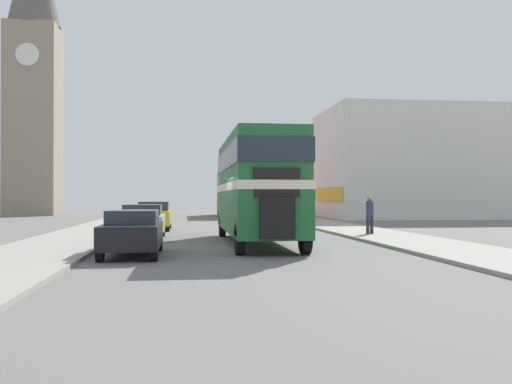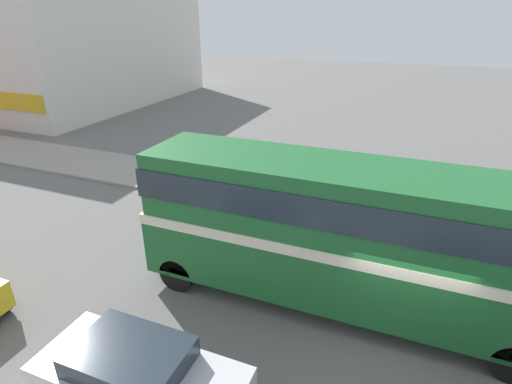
# 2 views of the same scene
# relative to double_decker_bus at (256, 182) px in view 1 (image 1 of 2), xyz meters

# --- Properties ---
(ground_plane) EXTENTS (120.00, 120.00, 0.00)m
(ground_plane) POSITION_rel_double_decker_bus_xyz_m (-0.62, -1.89, -2.41)
(ground_plane) COLOR slate
(sidewalk_right) EXTENTS (3.50, 120.00, 0.12)m
(sidewalk_right) POSITION_rel_double_decker_bus_xyz_m (6.13, -1.89, -2.35)
(sidewalk_right) COLOR gray
(sidewalk_right) RESTS_ON ground_plane
(sidewalk_left) EXTENTS (3.50, 120.00, 0.12)m
(sidewalk_left) POSITION_rel_double_decker_bus_xyz_m (-7.37, -1.89, -2.35)
(sidewalk_left) COLOR gray
(sidewalk_left) RESTS_ON ground_plane
(double_decker_bus) EXTENTS (2.39, 10.38, 4.05)m
(double_decker_bus) POSITION_rel_double_decker_bus_xyz_m (0.00, 0.00, 0.00)
(double_decker_bus) COLOR #1E602D
(double_decker_bus) RESTS_ON ground_plane
(bus_distant) EXTENTS (2.42, 10.88, 4.36)m
(bus_distant) POSITION_rel_double_decker_bus_xyz_m (1.70, 30.76, 0.17)
(bus_distant) COLOR red
(bus_distant) RESTS_ON ground_plane
(car_parked_near) EXTENTS (1.70, 4.07, 1.41)m
(car_parked_near) POSITION_rel_double_decker_bus_xyz_m (-4.35, -4.01, -1.67)
(car_parked_near) COLOR black
(car_parked_near) RESTS_ON ground_plane
(car_parked_mid) EXTENTS (1.76, 4.26, 1.49)m
(car_parked_mid) POSITION_rel_double_decker_bus_xyz_m (-4.54, 2.84, -1.64)
(car_parked_mid) COLOR silver
(car_parked_mid) RESTS_ON ground_plane
(car_parked_far) EXTENTS (1.79, 4.24, 1.55)m
(car_parked_far) POSITION_rel_double_decker_bus_xyz_m (-4.44, 9.72, -1.61)
(car_parked_far) COLOR gold
(car_parked_far) RESTS_ON ground_plane
(pedestrian_walking) EXTENTS (0.35, 0.35, 1.72)m
(pedestrian_walking) POSITION_rel_double_decker_bus_xyz_m (5.68, 3.31, -1.32)
(pedestrian_walking) COLOR #282833
(pedestrian_walking) RESTS_ON sidewalk_right
(church_tower) EXTENTS (5.05, 5.05, 30.62)m
(church_tower) POSITION_rel_double_decker_bus_xyz_m (-17.54, 36.38, 13.26)
(church_tower) COLOR gray
(church_tower) RESTS_ON ground_plane
(shop_building_block) EXTENTS (19.78, 11.17, 9.29)m
(shop_building_block) POSITION_rel_double_decker_bus_xyz_m (19.11, 25.53, 2.23)
(shop_building_block) COLOR silver
(shop_building_block) RESTS_ON ground_plane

